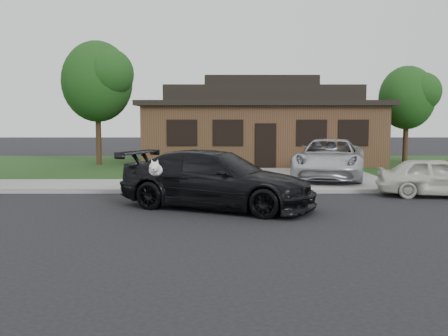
{
  "coord_description": "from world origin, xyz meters",
  "views": [
    {
      "loc": [
        1.95,
        -12.89,
        2.4
      ],
      "look_at": [
        1.98,
        0.8,
        1.1
      ],
      "focal_mm": 40.0,
      "sensor_mm": 36.0,
      "label": 1
    }
  ],
  "objects_px": {
    "white_compact": "(438,177)",
    "recycling_bin": "(211,172)",
    "minivan": "(330,159)",
    "sedan": "(217,179)"
  },
  "relations": [
    {
      "from": "minivan",
      "to": "white_compact",
      "type": "bearing_deg",
      "value": -41.39
    },
    {
      "from": "sedan",
      "to": "white_compact",
      "type": "bearing_deg",
      "value": -50.01
    },
    {
      "from": "sedan",
      "to": "minivan",
      "type": "bearing_deg",
      "value": -12.45
    },
    {
      "from": "recycling_bin",
      "to": "minivan",
      "type": "bearing_deg",
      "value": 29.44
    },
    {
      "from": "white_compact",
      "to": "recycling_bin",
      "type": "height_order",
      "value": "white_compact"
    },
    {
      "from": "recycling_bin",
      "to": "white_compact",
      "type": "bearing_deg",
      "value": -9.26
    },
    {
      "from": "white_compact",
      "to": "recycling_bin",
      "type": "bearing_deg",
      "value": 85.63
    },
    {
      "from": "minivan",
      "to": "recycling_bin",
      "type": "height_order",
      "value": "minivan"
    },
    {
      "from": "minivan",
      "to": "recycling_bin",
      "type": "bearing_deg",
      "value": -140.63
    },
    {
      "from": "minivan",
      "to": "recycling_bin",
      "type": "xyz_separation_m",
      "value": [
        -4.67,
        -2.02,
        -0.33
      ]
    }
  ]
}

